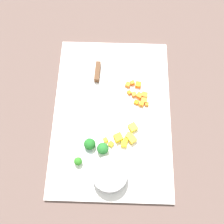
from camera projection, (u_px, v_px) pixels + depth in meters
The scene contains 26 objects.
ground_plane at pixel (112, 115), 0.89m from camera, with size 4.00×4.00×0.00m, color brown.
cutting_board at pixel (112, 114), 0.88m from camera, with size 0.54×0.37×0.01m, color white.
prep_bowl at pixel (111, 175), 0.78m from camera, with size 0.10×0.10×0.05m, color silver.
chef_knife at pixel (96, 90), 0.90m from camera, with size 0.33×0.03×0.02m.
carrot_dice_0 at pixel (129, 93), 0.90m from camera, with size 0.01×0.01×0.01m, color orange.
carrot_dice_1 at pixel (139, 96), 0.89m from camera, with size 0.02×0.02×0.02m, color orange.
carrot_dice_2 at pixel (138, 85), 0.91m from camera, with size 0.02×0.02×0.01m, color orange.
carrot_dice_3 at pixel (144, 95), 0.89m from camera, with size 0.02×0.02×0.02m, color orange.
carrot_dice_4 at pixel (141, 104), 0.88m from camera, with size 0.01×0.02×0.01m, color orange.
carrot_dice_5 at pixel (147, 104), 0.88m from camera, with size 0.01×0.01×0.01m, color orange.
carrot_dice_6 at pixel (134, 95), 0.89m from camera, with size 0.01×0.01×0.01m, color orange.
carrot_dice_7 at pixel (132, 83), 0.91m from camera, with size 0.01×0.01×0.01m, color orange.
carrot_dice_8 at pixel (136, 102), 0.88m from camera, with size 0.01×0.01×0.01m, color orange.
carrot_dice_9 at pixel (128, 85), 0.91m from camera, with size 0.02×0.02×0.01m, color orange.
carrot_dice_10 at pixel (144, 101), 0.88m from camera, with size 0.02×0.02×0.01m, color orange.
pepper_dice_0 at pixel (126, 140), 0.83m from camera, with size 0.01×0.01×0.01m, color yellow.
pepper_dice_1 at pixel (124, 144), 0.83m from camera, with size 0.02×0.02×0.02m, color yellow.
pepper_dice_2 at pixel (129, 136), 0.84m from camera, with size 0.02×0.02×0.02m, color yellow.
pepper_dice_3 at pixel (110, 144), 0.83m from camera, with size 0.01×0.01×0.01m, color yellow.
pepper_dice_4 at pixel (118, 138), 0.83m from camera, with size 0.02×0.02×0.02m, color yellow.
pepper_dice_5 at pixel (106, 140), 0.83m from camera, with size 0.01×0.01×0.01m, color yellow.
pepper_dice_6 at pixel (133, 127), 0.85m from camera, with size 0.02×0.02×0.02m, color yellow.
pepper_dice_7 at pixel (132, 140), 0.83m from camera, with size 0.02×0.02×0.02m, color yellow.
broccoli_floret_0 at pixel (103, 149), 0.81m from camera, with size 0.04×0.04×0.04m.
broccoli_floret_1 at pixel (90, 144), 0.82m from camera, with size 0.04×0.04×0.04m.
broccoli_floret_2 at pixel (78, 161), 0.80m from camera, with size 0.02×0.02×0.03m.
Camera 1 is at (-0.33, -0.01, 0.82)m, focal length 44.27 mm.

